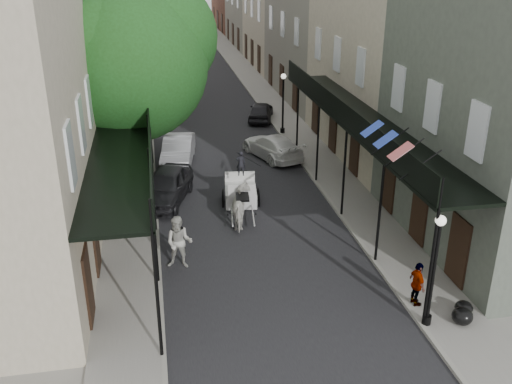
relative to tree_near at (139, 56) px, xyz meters
name	(u,v)px	position (x,y,z in m)	size (l,w,h in m)	color
ground	(283,304)	(4.20, -10.18, -6.49)	(140.00, 140.00, 0.00)	gray
road	(214,129)	(4.20, 9.82, -6.48)	(8.00, 90.00, 0.01)	black
sidewalk_left	(135,132)	(-0.80, 9.82, -6.43)	(2.20, 90.00, 0.12)	gray
sidewalk_right	(289,124)	(9.20, 9.82, -6.43)	(2.20, 90.00, 0.12)	gray
building_row_left	(82,28)	(-4.40, 19.82, -1.24)	(5.00, 80.00, 10.50)	#BDB097
building_row_right	(305,23)	(12.80, 19.82, -1.24)	(5.00, 80.00, 10.50)	slate
gallery_left	(128,132)	(-0.59, -3.20, -2.44)	(2.20, 18.05, 4.88)	black
gallery_right	(357,120)	(8.99, -3.20, -2.44)	(2.20, 18.05, 4.88)	black
tree_near	(139,56)	(0.00, 0.00, 0.00)	(7.31, 6.80, 9.63)	#382619
tree_far	(140,29)	(-0.05, 14.00, -0.65)	(6.45, 6.00, 8.61)	#382619
lamppost_right_near	(434,270)	(8.30, -12.18, -4.44)	(0.32, 0.32, 3.71)	black
lamppost_left	(150,186)	(0.10, -4.18, -4.44)	(0.32, 0.32, 3.71)	black
lamppost_right_far	(283,103)	(8.30, 7.82, -4.44)	(0.32, 0.32, 3.71)	black
horse	(243,207)	(3.84, -4.18, -5.67)	(0.89, 1.94, 1.64)	silver
carriage	(240,179)	(4.14, -1.64, -5.42)	(1.86, 2.56, 2.75)	black
pedestrian_walking	(179,242)	(1.03, -7.18, -5.48)	(0.98, 0.77, 2.03)	#ADADA4
pedestrian_sidewalk_left	(145,117)	(-0.09, 9.97, -5.51)	(1.11, 0.64, 1.71)	gray
pedestrian_sidewalk_right	(417,284)	(8.40, -11.14, -5.60)	(0.90, 0.37, 1.53)	gray
car_left_near	(166,186)	(0.76, -1.18, -5.72)	(1.81, 4.49, 1.53)	black
car_left_mid	(178,150)	(1.60, 3.88, -5.76)	(1.54, 4.41, 1.45)	#A5A5AB
car_left_far	(155,102)	(0.60, 14.67, -5.79)	(2.33, 5.05, 1.40)	black
car_right_near	(272,146)	(6.80, 3.82, -5.84)	(1.82, 4.48, 1.30)	white
car_right_far	(261,111)	(7.56, 11.22, -5.85)	(1.50, 3.74, 1.27)	black
trash_bags	(463,313)	(9.48, -12.20, -6.11)	(0.90, 1.05, 0.55)	black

